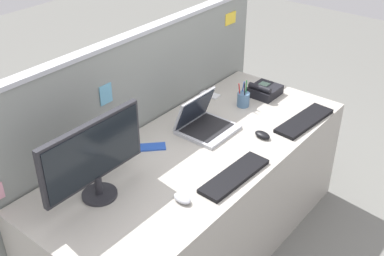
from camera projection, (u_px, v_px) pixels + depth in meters
ground_plane at (198, 244)px, 3.04m from camera, size 10.00×10.00×0.00m
desk at (199, 200)px, 2.86m from camera, size 2.00×0.83×0.72m
cubicle_divider at (141, 133)px, 2.95m from camera, size 2.17×0.08×1.29m
desktop_monitor at (94, 156)px, 2.21m from camera, size 0.58×0.17×0.40m
laptop at (203, 122)px, 2.83m from camera, size 0.31×0.28×0.21m
desk_phone at (264, 90)px, 3.21m from camera, size 0.20×0.18×0.10m
keyboard_main at (234, 176)px, 2.44m from camera, size 0.45×0.15×0.02m
keyboard_spare at (304, 121)px, 2.92m from camera, size 0.46×0.17×0.02m
computer_mouse_right_hand at (182, 198)px, 2.28m from camera, size 0.07×0.11×0.03m
computer_mouse_left_hand at (262, 135)px, 2.77m from camera, size 0.07×0.11×0.03m
pen_cup at (243, 99)px, 3.08m from camera, size 0.08×0.08×0.18m
cell_phone_white_slab at (210, 95)px, 3.22m from camera, size 0.07×0.13×0.01m
cell_phone_blue_case at (152, 147)px, 2.68m from camera, size 0.16×0.16×0.01m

